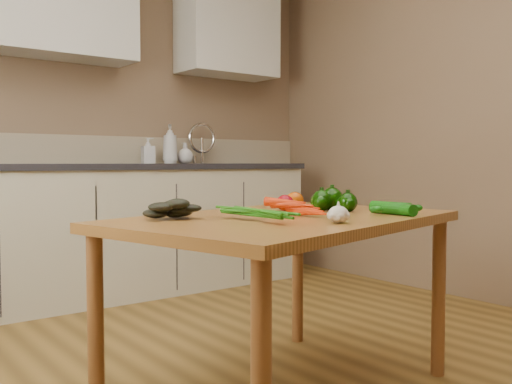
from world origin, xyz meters
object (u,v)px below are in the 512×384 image
object	(u,v)px
tomato_c	(319,201)
zucchini_b	(396,209)
pepper_a	(322,201)
pepper_b	(332,199)
garlic_bulb	(338,215)
soap_bottle_a	(170,144)
tomato_b	(295,200)
soap_bottle_c	(185,153)
pepper_c	(348,202)
zucchini_a	(391,208)
tomato_a	(285,203)
carrot_bunch	(284,209)
table	(285,236)
soap_bottle_b	(148,151)
leafy_greens	(169,206)

from	to	relation	value
tomato_c	zucchini_b	size ratio (longest dim) A/B	0.29
pepper_a	pepper_b	size ratio (longest dim) A/B	0.89
garlic_bulb	pepper_a	size ratio (longest dim) A/B	0.81
soap_bottle_a	tomato_b	size ratio (longest dim) A/B	3.66
soap_bottle_c	tomato_c	world-z (taller)	soap_bottle_c
pepper_b	zucchini_b	xyz separation A→B (m)	(0.06, -0.30, -0.02)
pepper_c	zucchini_a	bearing A→B (deg)	-77.73
tomato_c	zucchini_a	world-z (taller)	tomato_c
pepper_b	zucchini_a	xyz separation A→B (m)	(0.04, -0.28, -0.02)
pepper_b	tomato_a	xyz separation A→B (m)	(-0.18, 0.10, -0.01)
garlic_bulb	tomato_b	world-z (taller)	tomato_b
carrot_bunch	tomato_c	bearing A→B (deg)	17.64
pepper_b	soap_bottle_a	bearing A→B (deg)	80.32
table	pepper_c	size ratio (longest dim) A/B	18.70
soap_bottle_a	tomato_c	world-z (taller)	soap_bottle_a
soap_bottle_c	zucchini_b	xyz separation A→B (m)	(-0.43, -2.36, -0.25)
soap_bottle_b	pepper_c	world-z (taller)	soap_bottle_b
tomato_a	zucchini_a	world-z (taller)	tomato_a
carrot_bunch	soap_bottle_b	bearing A→B (deg)	63.01
carrot_bunch	pepper_b	bearing A→B (deg)	4.37
pepper_b	zucchini_a	size ratio (longest dim) A/B	0.56
garlic_bulb	tomato_c	bearing A→B (deg)	51.81
carrot_bunch	pepper_c	world-z (taller)	pepper_c
zucchini_b	pepper_c	bearing A→B (deg)	104.99
pepper_b	zucchini_a	bearing A→B (deg)	-81.03
garlic_bulb	zucchini_b	xyz separation A→B (m)	(0.41, 0.09, -0.01)
table	pepper_c	xyz separation A→B (m)	(0.33, -0.01, 0.12)
pepper_a	garlic_bulb	bearing A→B (deg)	-127.58
tomato_b	tomato_a	bearing A→B (deg)	-147.13
garlic_bulb	pepper_b	xyz separation A→B (m)	(0.35, 0.38, 0.02)
leafy_greens	pepper_b	bearing A→B (deg)	-6.52
zucchini_b	zucchini_a	bearing A→B (deg)	130.42
carrot_bunch	leafy_greens	xyz separation A→B (m)	(-0.37, 0.20, 0.01)
leafy_greens	zucchini_b	world-z (taller)	leafy_greens
garlic_bulb	tomato_c	distance (m)	0.66
tomato_b	carrot_bunch	bearing A→B (deg)	-136.80
carrot_bunch	tomato_a	world-z (taller)	tomato_a
soap_bottle_b	zucchini_b	xyz separation A→B (m)	(-0.10, -2.33, -0.27)
tomato_a	zucchini_b	bearing A→B (deg)	-58.66
soap_bottle_c	garlic_bulb	bearing A→B (deg)	7.70
zucchini_b	tomato_a	bearing A→B (deg)	121.34
soap_bottle_b	garlic_bulb	size ratio (longest dim) A/B	2.66
pepper_b	garlic_bulb	bearing A→B (deg)	-132.75
pepper_c	leafy_greens	bearing A→B (deg)	166.85
soap_bottle_c	soap_bottle_a	bearing A→B (deg)	-54.43
soap_bottle_c	tomato_b	bearing A→B (deg)	10.61
pepper_a	pepper_c	xyz separation A→B (m)	(0.05, -0.10, -0.00)
soap_bottle_a	pepper_c	size ratio (longest dim) A/B	3.70
tomato_a	carrot_bunch	bearing A→B (deg)	-131.35
garlic_bulb	tomato_c	world-z (taller)	garlic_bulb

